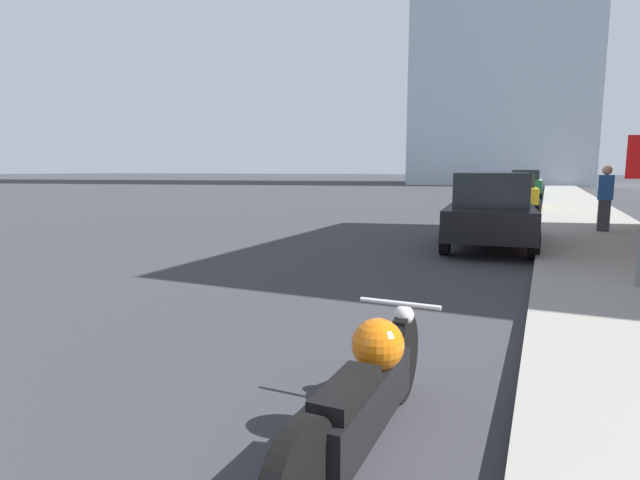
{
  "coord_description": "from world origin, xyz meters",
  "views": [
    {
      "loc": [
        4.0,
        1.93,
        1.8
      ],
      "look_at": [
        1.35,
        7.81,
        0.89
      ],
      "focal_mm": 28.0,
      "sensor_mm": 36.0,
      "label": 1
    }
  ],
  "objects_px": {
    "motorcycle": "(366,392)",
    "parked_car_yellow": "(515,191)",
    "pedestrian": "(605,198)",
    "parked_car_black": "(490,211)",
    "parked_car_green": "(524,184)",
    "parked_car_white": "(530,181)"
  },
  "relations": [
    {
      "from": "parked_car_green",
      "to": "parked_car_white",
      "type": "height_order",
      "value": "parked_car_green"
    },
    {
      "from": "parked_car_black",
      "to": "parked_car_white",
      "type": "bearing_deg",
      "value": 85.39
    },
    {
      "from": "pedestrian",
      "to": "parked_car_green",
      "type": "bearing_deg",
      "value": 97.93
    },
    {
      "from": "parked_car_white",
      "to": "parked_car_yellow",
      "type": "bearing_deg",
      "value": -88.67
    },
    {
      "from": "parked_car_yellow",
      "to": "parked_car_white",
      "type": "height_order",
      "value": "parked_car_white"
    },
    {
      "from": "parked_car_black",
      "to": "parked_car_green",
      "type": "relative_size",
      "value": 0.95
    },
    {
      "from": "parked_car_black",
      "to": "pedestrian",
      "type": "xyz_separation_m",
      "value": [
        2.6,
        3.34,
        0.19
      ]
    },
    {
      "from": "parked_car_yellow",
      "to": "parked_car_white",
      "type": "bearing_deg",
      "value": 85.9
    },
    {
      "from": "motorcycle",
      "to": "pedestrian",
      "type": "distance_m",
      "value": 12.81
    },
    {
      "from": "parked_car_yellow",
      "to": "parked_car_white",
      "type": "xyz_separation_m",
      "value": [
        -0.01,
        23.24,
        0.02
      ]
    },
    {
      "from": "motorcycle",
      "to": "parked_car_black",
      "type": "relative_size",
      "value": 0.57
    },
    {
      "from": "motorcycle",
      "to": "parked_car_green",
      "type": "bearing_deg",
      "value": 90.75
    },
    {
      "from": "parked_car_black",
      "to": "motorcycle",
      "type": "bearing_deg",
      "value": -93.77
    },
    {
      "from": "motorcycle",
      "to": "parked_car_black",
      "type": "bearing_deg",
      "value": 91.22
    },
    {
      "from": "pedestrian",
      "to": "motorcycle",
      "type": "bearing_deg",
      "value": -100.92
    },
    {
      "from": "motorcycle",
      "to": "parked_car_yellow",
      "type": "xyz_separation_m",
      "value": [
        -0.33,
        21.77,
        0.4
      ]
    },
    {
      "from": "parked_car_black",
      "to": "parked_car_yellow",
      "type": "height_order",
      "value": "parked_car_black"
    },
    {
      "from": "motorcycle",
      "to": "parked_car_yellow",
      "type": "distance_m",
      "value": 21.78
    },
    {
      "from": "motorcycle",
      "to": "parked_car_white",
      "type": "distance_m",
      "value": 45.02
    },
    {
      "from": "motorcycle",
      "to": "parked_car_black",
      "type": "height_order",
      "value": "parked_car_black"
    },
    {
      "from": "motorcycle",
      "to": "parked_car_green",
      "type": "height_order",
      "value": "parked_car_green"
    },
    {
      "from": "motorcycle",
      "to": "pedestrian",
      "type": "xyz_separation_m",
      "value": [
        2.42,
        12.56,
        0.64
      ]
    }
  ]
}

